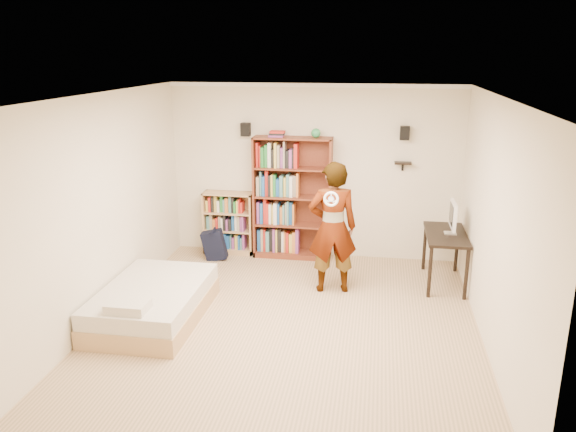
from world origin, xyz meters
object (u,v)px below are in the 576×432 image
Objects in this scene: computer_desk at (444,259)px; daybed at (153,298)px; person at (333,228)px; tall_bookshelf at (292,198)px; low_bookshelf at (229,223)px.

computer_desk is 0.61× the size of daybed.
daybed is 0.99× the size of person.
tall_bookshelf is 1.91× the size of low_bookshelf.
tall_bookshelf is at bearing 60.90° from daybed.
daybed is at bearing -155.01° from computer_desk.
person is at bearing -162.55° from computer_desk.
person reaches higher than low_bookshelf.
low_bookshelf is 2.47m from daybed.
daybed is (-3.61, -1.68, -0.11)m from computer_desk.
person is (0.73, -1.22, -0.06)m from tall_bookshelf.
tall_bookshelf reaches higher than computer_desk.
low_bookshelf reaches higher than computer_desk.
computer_desk is 3.98m from daybed.
computer_desk is (2.26, -0.73, -0.58)m from tall_bookshelf.
computer_desk is at bearing -174.65° from person.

